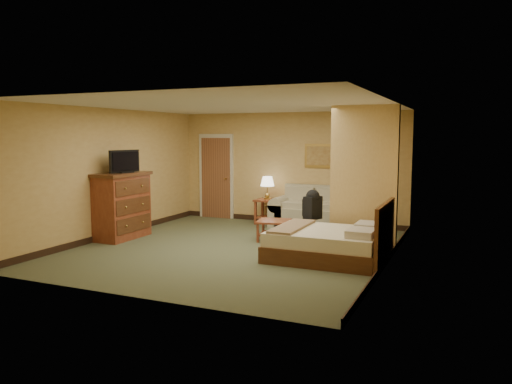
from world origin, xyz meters
The scene contains 17 objects.
floor centered at (0.00, 0.00, 0.00)m, with size 6.00×6.00×0.00m, color #4B5034.
ceiling centered at (0.00, 0.00, 2.60)m, with size 6.00×6.00×0.00m, color white.
back_wall centered at (0.00, 3.00, 1.30)m, with size 5.50×0.02×2.60m, color tan.
left_wall centered at (-2.75, 0.00, 1.30)m, with size 0.02×6.00×2.60m, color tan.
right_wall centered at (2.75, 0.00, 1.30)m, with size 0.02×6.00×2.60m, color tan.
partition centered at (2.15, 0.93, 1.30)m, with size 1.20×0.15×2.60m, color tan.
door centered at (-1.95, 2.96, 1.03)m, with size 0.94×0.16×2.10m.
baseboard centered at (0.00, 2.99, 0.06)m, with size 5.50×0.02×0.12m, color black.
loveseat centered at (0.72, 2.58, 0.31)m, with size 1.86×0.87×0.94m.
side_table centered at (-0.43, 2.65, 0.38)m, with size 0.53×0.53×0.58m.
table_lamp centered at (-0.43, 2.65, 0.98)m, with size 0.32×0.32×0.53m.
coffee_table centered at (0.40, 0.97, 0.29)m, with size 0.74×0.74×0.40m.
wall_picture centered at (0.72, 2.97, 1.60)m, with size 0.70×0.04×0.54m.
dresser centered at (-2.48, -0.07, 0.67)m, with size 0.65×1.24×1.33m.
tv centered at (-2.38, -0.07, 1.54)m, with size 0.23×0.74×0.45m.
bed centered at (1.82, -0.10, 0.28)m, with size 1.91×1.56×1.01m.
backpack centered at (1.21, 0.88, 0.79)m, with size 0.32×0.38×0.56m.
Camera 1 is at (3.95, -8.05, 2.06)m, focal length 35.00 mm.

